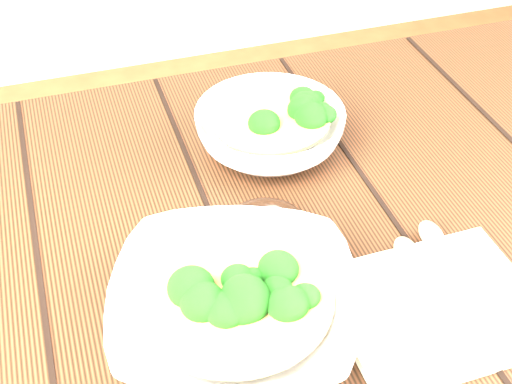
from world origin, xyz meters
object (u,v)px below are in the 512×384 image
(table, at_px, (248,326))
(napkin, at_px, (436,307))
(soup_bowl_front, at_px, (234,306))
(trivet, at_px, (266,229))
(soup_bowl_back, at_px, (270,129))

(table, relative_size, napkin, 5.80)
(soup_bowl_front, bearing_deg, napkin, -12.05)
(trivet, height_order, napkin, trivet)
(soup_bowl_back, height_order, napkin, soup_bowl_back)
(napkin, bearing_deg, trivet, 129.02)
(trivet, relative_size, napkin, 0.47)
(soup_bowl_back, xyz_separation_m, trivet, (-0.06, -0.15, -0.02))
(table, height_order, napkin, napkin)
(soup_bowl_front, xyz_separation_m, trivet, (0.07, 0.11, -0.02))
(table, distance_m, napkin, 0.24)
(soup_bowl_back, height_order, trivet, soup_bowl_back)
(soup_bowl_back, relative_size, trivet, 2.55)
(trivet, bearing_deg, soup_bowl_front, -122.08)
(table, distance_m, trivet, 0.14)
(soup_bowl_front, distance_m, napkin, 0.21)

